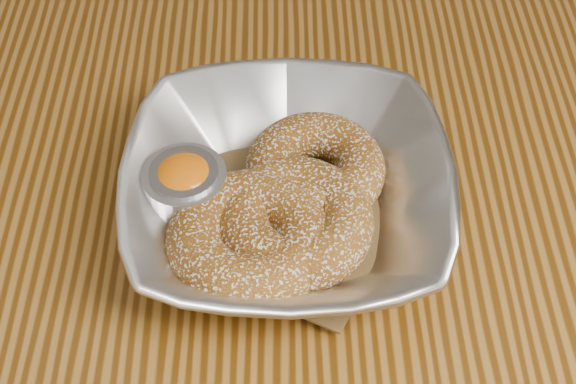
{
  "coord_description": "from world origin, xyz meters",
  "views": [
    {
      "loc": [
        0.07,
        -0.34,
        1.2
      ],
      "look_at": [
        0.07,
        0.0,
        0.78
      ],
      "focal_mm": 50.0,
      "sensor_mm": 36.0,
      "label": 1
    }
  ],
  "objects_px": {
    "donut_extra": "(249,239)",
    "table": "(198,300)",
    "donut_back": "(315,169)",
    "ramekin": "(186,190)",
    "serving_bowl": "(288,195)",
    "donut_front": "(295,222)"
  },
  "relations": [
    {
      "from": "table",
      "to": "serving_bowl",
      "type": "relative_size",
      "value": 5.39
    },
    {
      "from": "serving_bowl",
      "to": "ramekin",
      "type": "xyz_separation_m",
      "value": [
        -0.07,
        0.0,
        0.01
      ]
    },
    {
      "from": "donut_back",
      "to": "serving_bowl",
      "type": "bearing_deg",
      "value": -129.56
    },
    {
      "from": "donut_back",
      "to": "donut_front",
      "type": "height_order",
      "value": "donut_front"
    },
    {
      "from": "serving_bowl",
      "to": "donut_extra",
      "type": "distance_m",
      "value": 0.05
    },
    {
      "from": "donut_back",
      "to": "donut_extra",
      "type": "xyz_separation_m",
      "value": [
        -0.04,
        -0.06,
        0.0
      ]
    },
    {
      "from": "serving_bowl",
      "to": "donut_back",
      "type": "relative_size",
      "value": 2.27
    },
    {
      "from": "serving_bowl",
      "to": "ramekin",
      "type": "distance_m",
      "value": 0.07
    },
    {
      "from": "donut_back",
      "to": "donut_extra",
      "type": "bearing_deg",
      "value": -125.86
    },
    {
      "from": "serving_bowl",
      "to": "donut_front",
      "type": "xyz_separation_m",
      "value": [
        0.0,
        -0.02,
        0.0
      ]
    },
    {
      "from": "table",
      "to": "donut_front",
      "type": "relative_size",
      "value": 11.42
    },
    {
      "from": "serving_bowl",
      "to": "donut_extra",
      "type": "relative_size",
      "value": 2.06
    },
    {
      "from": "table",
      "to": "ramekin",
      "type": "bearing_deg",
      "value": 54.64
    },
    {
      "from": "donut_extra",
      "to": "table",
      "type": "bearing_deg",
      "value": 142.77
    },
    {
      "from": "table",
      "to": "serving_bowl",
      "type": "bearing_deg",
      "value": 2.86
    },
    {
      "from": "donut_back",
      "to": "ramekin",
      "type": "xyz_separation_m",
      "value": [
        -0.09,
        -0.02,
        0.01
      ]
    },
    {
      "from": "serving_bowl",
      "to": "donut_back",
      "type": "bearing_deg",
      "value": 50.44
    },
    {
      "from": "table",
      "to": "serving_bowl",
      "type": "height_order",
      "value": "serving_bowl"
    },
    {
      "from": "donut_front",
      "to": "donut_extra",
      "type": "xyz_separation_m",
      "value": [
        -0.03,
        -0.01,
        0.0
      ]
    },
    {
      "from": "table",
      "to": "donut_front",
      "type": "height_order",
      "value": "donut_front"
    },
    {
      "from": "donut_front",
      "to": "table",
      "type": "bearing_deg",
      "value": 164.3
    },
    {
      "from": "serving_bowl",
      "to": "table",
      "type": "bearing_deg",
      "value": -177.14
    }
  ]
}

